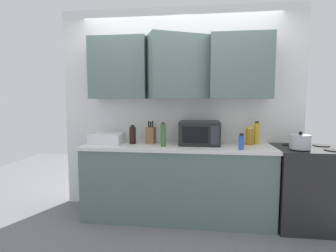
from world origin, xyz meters
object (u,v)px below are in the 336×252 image
object	(u,v)px
kettle	(300,142)
bottle_green_oil	(163,135)
bottle_yellow_mustard	(257,133)
bottle_blue_cleaner	(241,142)
bottle_soy_dark	(133,135)
bottle_amber_vinegar	(249,136)
knife_block	(151,135)
dish_rack	(107,139)
stove_range	(309,187)
microwave	(199,133)

from	to	relation	value
kettle	bottle_green_oil	world-z (taller)	bottle_green_oil
bottle_yellow_mustard	bottle_blue_cleaner	bearing A→B (deg)	-121.79
bottle_soy_dark	bottle_amber_vinegar	bearing A→B (deg)	3.48
knife_block	dish_rack	bearing A→B (deg)	-171.59
stove_range	microwave	size ratio (longest dim) A/B	1.90
dish_rack	bottle_blue_cleaner	bearing A→B (deg)	-7.75
stove_range	dish_rack	xyz separation A→B (m)	(-2.37, 0.02, 0.51)
bottle_blue_cleaner	bottle_yellow_mustard	xyz separation A→B (m)	(0.24, 0.39, 0.05)
bottle_blue_cleaner	dish_rack	bearing A→B (deg)	172.25
kettle	bottle_green_oil	bearing A→B (deg)	179.18
bottle_blue_cleaner	bottle_green_oil	bearing A→B (deg)	174.93
stove_range	bottle_soy_dark	world-z (taller)	bottle_soy_dark
bottle_blue_cleaner	bottle_green_oil	distance (m)	0.87
knife_block	bottle_soy_dark	size ratio (longest dim) A/B	1.21
stove_range	bottle_yellow_mustard	size ratio (longest dim) A/B	3.30
dish_rack	stove_range	bearing A→B (deg)	-0.48
bottle_green_oil	bottle_yellow_mustard	bearing A→B (deg)	15.75
microwave	bottle_soy_dark	xyz separation A→B (m)	(-0.81, -0.04, -0.03)
knife_block	bottle_amber_vinegar	xyz separation A→B (m)	(1.19, 0.02, -0.00)
kettle	knife_block	xyz separation A→B (m)	(-1.67, 0.24, 0.02)
microwave	knife_block	xyz separation A→B (m)	(-0.60, 0.02, -0.04)
dish_rack	bottle_soy_dark	world-z (taller)	bottle_soy_dark
kettle	microwave	world-z (taller)	microwave
bottle_blue_cleaner	bottle_amber_vinegar	xyz separation A→B (m)	(0.14, 0.31, 0.02)
microwave	bottle_soy_dark	world-z (taller)	microwave
knife_block	bottle_amber_vinegar	size ratio (longest dim) A/B	1.26
microwave	bottle_amber_vinegar	bearing A→B (deg)	3.91
kettle	bottle_amber_vinegar	xyz separation A→B (m)	(-0.48, 0.26, 0.02)
microwave	bottle_green_oil	size ratio (longest dim) A/B	1.73
bottle_blue_cleaner	bottle_amber_vinegar	world-z (taller)	bottle_amber_vinegar
bottle_blue_cleaner	microwave	bearing A→B (deg)	148.96
bottle_amber_vinegar	bottle_soy_dark	bearing A→B (deg)	-176.52
stove_range	microwave	bearing A→B (deg)	176.52
dish_rack	knife_block	world-z (taller)	knife_block
bottle_blue_cleaner	bottle_yellow_mustard	bearing A→B (deg)	58.21
dish_rack	bottle_blue_cleaner	xyz separation A→B (m)	(1.58, -0.22, 0.02)
stove_range	dish_rack	size ratio (longest dim) A/B	2.40
microwave	dish_rack	distance (m)	1.14
bottle_green_oil	stove_range	bearing A→B (deg)	4.11
knife_block	bottle_green_oil	bearing A→B (deg)	-49.71
knife_block	bottle_blue_cleaner	xyz separation A→B (m)	(1.05, -0.29, -0.02)
stove_range	bottle_yellow_mustard	distance (m)	0.82
dish_rack	kettle	bearing A→B (deg)	-4.15
stove_range	dish_rack	world-z (taller)	dish_rack
stove_range	knife_block	xyz separation A→B (m)	(-1.84, 0.10, 0.55)
kettle	dish_rack	bearing A→B (deg)	175.85
knife_block	bottle_yellow_mustard	distance (m)	1.29
dish_rack	bottle_amber_vinegar	xyz separation A→B (m)	(1.72, 0.10, 0.04)
kettle	dish_rack	distance (m)	2.21
bottle_green_oil	microwave	bearing A→B (deg)	25.16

